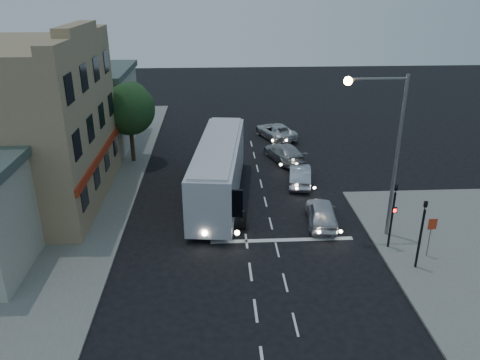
{
  "coord_description": "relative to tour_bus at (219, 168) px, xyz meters",
  "views": [
    {
      "loc": [
        -1.61,
        -20.62,
        13.31
      ],
      "look_at": [
        -0.16,
        5.57,
        2.2
      ],
      "focal_mm": 35.0,
      "sensor_mm": 36.0,
      "label": 1
    }
  ],
  "objects": [
    {
      "name": "ground",
      "position": [
        1.42,
        -7.87,
        -2.08
      ],
      "size": [
        120.0,
        120.0,
        0.0
      ],
      "primitive_type": "plane",
      "color": "black"
    },
    {
      "name": "sidewalk_far",
      "position": [
        -11.58,
        0.13,
        -2.02
      ],
      "size": [
        12.0,
        50.0,
        0.12
      ],
      "primitive_type": "cube",
      "color": "slate",
      "rests_on": "ground"
    },
    {
      "name": "road_markings",
      "position": [
        2.7,
        -4.56,
        -2.07
      ],
      "size": [
        8.0,
        30.55,
        0.01
      ],
      "color": "silver",
      "rests_on": "ground"
    },
    {
      "name": "tour_bus",
      "position": [
        0.0,
        0.0,
        0.0
      ],
      "size": [
        3.99,
        12.76,
        3.85
      ],
      "rotation": [
        0.0,
        0.0,
        -0.11
      ],
      "color": "silver",
      "rests_on": "ground"
    },
    {
      "name": "car_suv",
      "position": [
        6.01,
        -4.07,
        -1.37
      ],
      "size": [
        2.13,
        4.33,
        1.42
      ],
      "primitive_type": "imported",
      "rotation": [
        0.0,
        0.0,
        3.03
      ],
      "color": "silver",
      "rests_on": "ground"
    },
    {
      "name": "car_sedan_a",
      "position": [
        5.76,
        1.94,
        -1.39
      ],
      "size": [
        2.12,
        4.36,
        1.38
      ],
      "primitive_type": "imported",
      "rotation": [
        0.0,
        0.0,
        2.98
      ],
      "color": "#B5B4C0",
      "rests_on": "ground"
    },
    {
      "name": "car_sedan_b",
      "position": [
        5.3,
        6.74,
        -1.38
      ],
      "size": [
        3.27,
        5.21,
        1.41
      ],
      "primitive_type": "imported",
      "rotation": [
        0.0,
        0.0,
        3.43
      ],
      "color": "#A6A6A6",
      "rests_on": "ground"
    },
    {
      "name": "car_sedan_c",
      "position": [
        5.37,
        12.64,
        -1.38
      ],
      "size": [
        3.91,
        5.54,
        1.4
      ],
      "primitive_type": "imported",
      "rotation": [
        0.0,
        0.0,
        3.49
      ],
      "color": "silver",
      "rests_on": "ground"
    },
    {
      "name": "traffic_signal_main",
      "position": [
        9.02,
        -7.09,
        0.34
      ],
      "size": [
        0.25,
        0.35,
        4.1
      ],
      "color": "black",
      "rests_on": "sidewalk_near"
    },
    {
      "name": "traffic_signal_side",
      "position": [
        9.72,
        -9.07,
        0.34
      ],
      "size": [
        0.18,
        0.15,
        4.1
      ],
      "color": "black",
      "rests_on": "sidewalk_near"
    },
    {
      "name": "regulatory_sign",
      "position": [
        10.72,
        -8.11,
        -0.48
      ],
      "size": [
        0.45,
        0.12,
        2.2
      ],
      "color": "slate",
      "rests_on": "sidewalk_near"
    },
    {
      "name": "streetlight",
      "position": [
        8.76,
        -5.67,
        3.65
      ],
      "size": [
        3.32,
        0.44,
        9.0
      ],
      "color": "slate",
      "rests_on": "sidewalk_near"
    },
    {
      "name": "main_building",
      "position": [
        -12.54,
        0.13,
        3.08
      ],
      "size": [
        10.12,
        12.0,
        11.0
      ],
      "color": "tan",
      "rests_on": "sidewalk_far"
    },
    {
      "name": "low_building_north",
      "position": [
        -12.08,
        12.13,
        1.31
      ],
      "size": [
        9.4,
        9.4,
        6.5
      ],
      "color": "#A19D96",
      "rests_on": "sidewalk_far"
    },
    {
      "name": "street_tree",
      "position": [
        -6.79,
        7.16,
        2.42
      ],
      "size": [
        4.0,
        4.0,
        6.2
      ],
      "color": "black",
      "rests_on": "sidewalk_far"
    }
  ]
}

